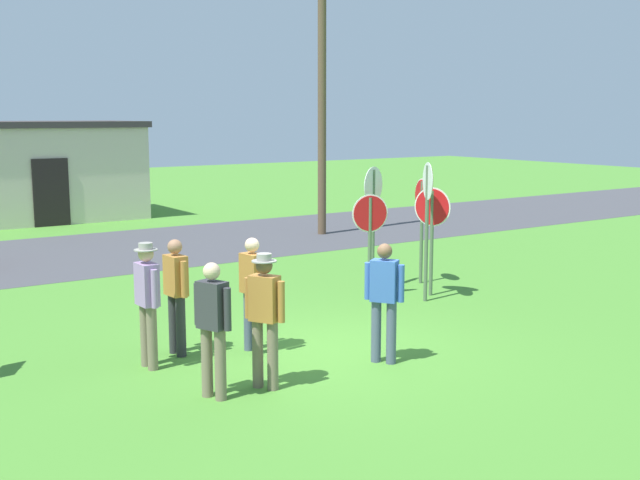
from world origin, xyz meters
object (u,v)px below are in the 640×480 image
(stop_sign_rear_right, at_px, (373,206))
(person_on_left, at_px, (253,288))
(person_in_teal, at_px, (176,290))
(stop_sign_center_cluster, at_px, (370,228))
(stop_sign_rear_left, at_px, (427,209))
(stop_sign_far_back, at_px, (422,213))
(person_in_dark_shirt, at_px, (213,323))
(person_holding_notes, at_px, (147,298))
(stop_sign_tallest, at_px, (432,222))
(utility_pole, at_px, (322,75))
(person_near_signs, at_px, (265,313))
(person_with_sunhat, at_px, (384,296))

(stop_sign_rear_right, bearing_deg, person_on_left, -149.49)
(stop_sign_rear_right, distance_m, person_in_teal, 5.43)
(stop_sign_center_cluster, relative_size, stop_sign_rear_left, 0.76)
(person_in_teal, bearing_deg, stop_sign_far_back, 15.86)
(person_in_dark_shirt, bearing_deg, person_holding_notes, 97.55)
(stop_sign_tallest, bearing_deg, person_in_teal, -171.88)
(utility_pole, height_order, person_near_signs, utility_pole)
(stop_sign_rear_right, xyz_separation_m, stop_sign_tallest, (0.56, -1.10, -0.24))
(stop_sign_far_back, height_order, person_on_left, stop_sign_far_back)
(person_in_teal, distance_m, person_near_signs, 1.97)
(utility_pole, bearing_deg, stop_sign_tallest, -109.36)
(stop_sign_far_back, distance_m, person_holding_notes, 7.08)
(stop_sign_tallest, bearing_deg, stop_sign_far_back, 58.49)
(stop_sign_rear_right, distance_m, stop_sign_tallest, 1.26)
(utility_pole, height_order, person_on_left, utility_pole)
(utility_pole, relative_size, stop_sign_center_cluster, 4.42)
(person_holding_notes, relative_size, person_with_sunhat, 1.03)
(stop_sign_rear_left, relative_size, stop_sign_tallest, 1.24)
(person_in_teal, bearing_deg, person_near_signs, -80.21)
(person_holding_notes, bearing_deg, person_near_signs, -60.66)
(stop_sign_rear_left, bearing_deg, stop_sign_rear_right, 96.40)
(stop_sign_center_cluster, relative_size, person_on_left, 1.16)
(stop_sign_center_cluster, bearing_deg, stop_sign_rear_right, 48.10)
(person_in_teal, relative_size, person_with_sunhat, 1.00)
(utility_pole, height_order, person_in_dark_shirt, utility_pole)
(stop_sign_tallest, distance_m, person_near_signs, 5.94)
(person_holding_notes, bearing_deg, person_in_teal, 30.72)
(utility_pole, relative_size, stop_sign_far_back, 4.03)
(stop_sign_rear_left, bearing_deg, person_with_sunhat, -140.33)
(stop_sign_far_back, height_order, stop_sign_center_cluster, stop_sign_far_back)
(person_on_left, xyz_separation_m, person_with_sunhat, (1.26, -1.47, 0.00))
(stop_sign_far_back, bearing_deg, person_on_left, -156.66)
(stop_sign_center_cluster, height_order, person_near_signs, stop_sign_center_cluster)
(utility_pole, bearing_deg, person_in_teal, -134.36)
(person_on_left, bearing_deg, person_in_teal, 153.35)
(stop_sign_rear_right, bearing_deg, person_in_dark_shirt, -144.87)
(person_in_dark_shirt, bearing_deg, stop_sign_rear_left, 23.28)
(person_on_left, bearing_deg, stop_sign_rear_left, 13.15)
(person_holding_notes, bearing_deg, stop_sign_rear_right, 21.78)
(stop_sign_center_cluster, bearing_deg, stop_sign_rear_left, -49.94)
(stop_sign_rear_right, relative_size, person_in_dark_shirt, 1.44)
(person_on_left, bearing_deg, person_holding_notes, 174.35)
(stop_sign_rear_left, height_order, person_in_teal, stop_sign_rear_left)
(person_on_left, distance_m, person_holding_notes, 1.55)
(stop_sign_far_back, relative_size, person_near_signs, 1.24)
(stop_sign_far_back, relative_size, stop_sign_tallest, 1.04)
(person_holding_notes, relative_size, person_in_dark_shirt, 1.03)
(stop_sign_tallest, xyz_separation_m, person_holding_notes, (-6.16, -1.13, -0.43))
(stop_sign_tallest, relative_size, person_in_teal, 1.23)
(stop_sign_far_back, distance_m, person_with_sunhat, 5.44)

